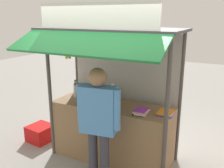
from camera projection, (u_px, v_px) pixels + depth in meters
name	position (u px, v px, depth m)	size (l,w,h in m)	color
ground_plane	(112.00, 157.00, 4.27)	(20.00, 20.00, 0.00)	gray
stall_counter	(112.00, 132.00, 4.14)	(1.98, 0.69, 0.97)	olive
stall_structure	(114.00, 70.00, 3.93)	(2.18, 1.53, 2.54)	#4C4742
water_bottle_left	(76.00, 87.00, 4.63)	(0.07, 0.07, 0.25)	silver
water_bottle_center	(76.00, 91.00, 4.35)	(0.07, 0.07, 0.26)	silver
water_bottle_back_left	(100.00, 91.00, 4.26)	(0.09, 0.09, 0.32)	silver
water_bottle_mid_left	(113.00, 93.00, 4.18)	(0.08, 0.08, 0.29)	silver
magazine_stack_back_right	(111.00, 106.00, 3.91)	(0.22, 0.29, 0.03)	black
magazine_stack_right	(141.00, 111.00, 3.63)	(0.21, 0.27, 0.07)	black
magazine_stack_front_right	(88.00, 102.00, 4.05)	(0.24, 0.29, 0.05)	blue
magazine_stack_front_left	(166.00, 113.00, 3.62)	(0.24, 0.28, 0.05)	blue
banana_bunch_inner_left	(86.00, 51.00, 3.46)	(0.12, 0.12, 0.26)	#332D23
banana_bunch_inner_right	(56.00, 51.00, 3.72)	(0.09, 0.09, 0.27)	#332D23
banana_bunch_rightmost	(152.00, 57.00, 3.03)	(0.11, 0.11, 0.27)	#332D23
banana_bunch_leftmost	(68.00, 53.00, 3.62)	(0.11, 0.11, 0.32)	#332D23
vendor_person	(98.00, 118.00, 3.33)	(0.65, 0.28, 1.73)	#383842
plastic_crate	(41.00, 133.00, 4.83)	(0.44, 0.44, 0.31)	red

